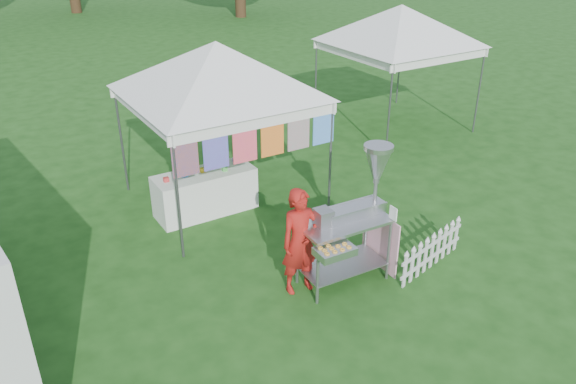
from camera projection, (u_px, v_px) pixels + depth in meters
ground at (332, 295)px, 8.05m from camera, size 120.00×120.00×0.00m
canopy_main at (216, 42)px, 9.37m from camera, size 4.24×4.24×3.45m
canopy_right at (402, 5)px, 13.11m from camera, size 4.24×4.24×3.45m
donut_cart at (358, 206)px, 7.93m from camera, size 1.50×0.96×2.04m
vendor at (300, 242)px, 7.84m from camera, size 0.61×0.42×1.60m
picket_fence at (432, 251)px, 8.56m from camera, size 1.58×0.40×0.56m
display_table at (205, 192)px, 10.13m from camera, size 1.80×0.70×0.79m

